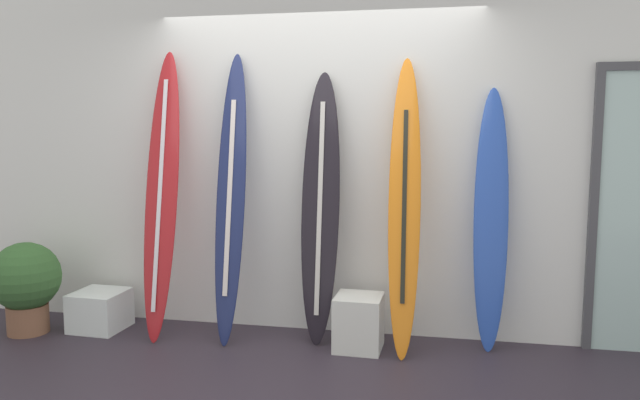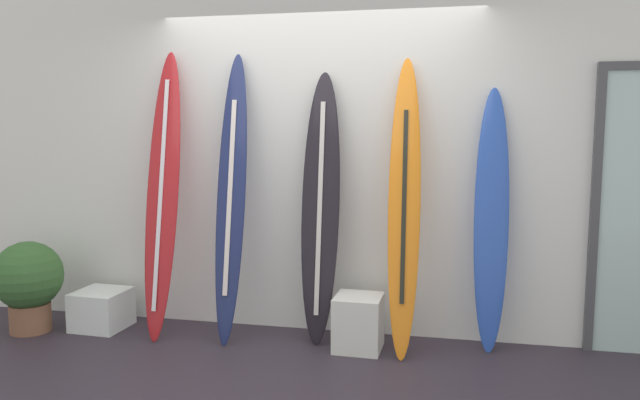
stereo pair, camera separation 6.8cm
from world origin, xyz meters
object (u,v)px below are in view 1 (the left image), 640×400
object	(u,v)px
surfboard_sunset	(404,208)
display_block_left	(100,310)
display_block_center	(359,322)
surfboard_navy	(231,197)
surfboard_crimson	(162,194)
potted_plant	(26,282)
surfboard_charcoal	(320,210)
surfboard_cobalt	(491,222)

from	to	relation	value
surfboard_sunset	display_block_left	xyz separation A→B (m)	(-2.43, -0.02, -0.90)
display_block_center	surfboard_navy	bearing A→B (deg)	175.96
surfboard_navy	display_block_left	bearing A→B (deg)	-178.08
surfboard_navy	surfboard_crimson	bearing A→B (deg)	-176.83
surfboard_navy	surfboard_sunset	size ratio (longest dim) A/B	1.03
surfboard_sunset	surfboard_crimson	bearing A→B (deg)	-179.52
display_block_left	display_block_center	size ratio (longest dim) A/B	1.02
display_block_left	potted_plant	distance (m)	0.61
surfboard_charcoal	surfboard_cobalt	xyz separation A→B (m)	(1.25, 0.06, -0.07)
display_block_center	potted_plant	size ratio (longest dim) A/B	0.55
surfboard_sunset	potted_plant	distance (m)	3.02
surfboard_charcoal	surfboard_sunset	xyz separation A→B (m)	(0.63, -0.09, 0.04)
potted_plant	display_block_center	bearing A→B (deg)	3.49
surfboard_cobalt	display_block_left	distance (m)	3.15
surfboard_sunset	display_block_left	distance (m)	2.59
surfboard_charcoal	surfboard_crimson	bearing A→B (deg)	-175.12
surfboard_sunset	surfboard_navy	bearing A→B (deg)	179.35
surfboard_crimson	display_block_left	size ratio (longest dim) A/B	5.45
surfboard_crimson	potted_plant	size ratio (longest dim) A/B	3.06
surfboard_charcoal	surfboard_sunset	distance (m)	0.64
display_block_left	display_block_center	bearing A→B (deg)	-0.90
potted_plant	surfboard_cobalt	bearing A→B (deg)	5.92
surfboard_cobalt	potted_plant	distance (m)	3.62
surfboard_crimson	surfboard_charcoal	bearing A→B (deg)	4.88
surfboard_navy	potted_plant	distance (m)	1.79
display_block_left	surfboard_navy	bearing A→B (deg)	1.92
surfboard_sunset	potted_plant	bearing A→B (deg)	-175.81
surfboard_charcoal	surfboard_sunset	size ratio (longest dim) A/B	0.96
surfboard_cobalt	surfboard_crimson	bearing A→B (deg)	-176.10
surfboard_navy	surfboard_cobalt	size ratio (longest dim) A/B	1.15
surfboard_crimson	display_block_center	distance (m)	1.80
surfboard_charcoal	surfboard_cobalt	bearing A→B (deg)	2.94
display_block_center	surfboard_sunset	bearing A→B (deg)	9.96
surfboard_sunset	potted_plant	xyz separation A→B (m)	(-2.95, -0.22, -0.64)
surfboard_navy	display_block_center	world-z (taller)	surfboard_navy
surfboard_cobalt	display_block_left	bearing A→B (deg)	-176.69
display_block_center	surfboard_cobalt	bearing A→B (deg)	12.65
surfboard_navy	display_block_left	distance (m)	1.46
surfboard_crimson	surfboard_navy	xyz separation A→B (m)	(0.55, 0.03, -0.01)
display_block_center	display_block_left	bearing A→B (deg)	179.10
surfboard_cobalt	display_block_center	world-z (taller)	surfboard_cobalt
surfboard_charcoal	display_block_left	world-z (taller)	surfboard_charcoal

